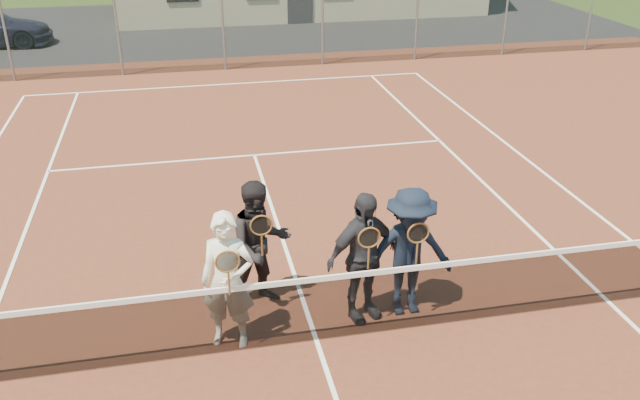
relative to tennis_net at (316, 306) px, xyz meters
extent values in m
plane|color=#2F4518|center=(0.00, 20.00, -0.54)|extent=(220.00, 220.00, 0.00)
cube|color=#562819|center=(0.00, 0.00, -0.53)|extent=(30.00, 30.00, 0.02)
cube|color=black|center=(-4.00, 20.00, -0.53)|extent=(40.00, 12.00, 0.01)
cube|color=white|center=(0.00, 11.88, -0.51)|extent=(10.97, 0.06, 0.01)
cube|color=white|center=(4.12, 0.00, -0.51)|extent=(0.06, 23.77, 0.01)
cube|color=white|center=(0.00, 6.40, -0.51)|extent=(8.23, 0.06, 0.01)
cube|color=white|center=(0.00, 0.00, -0.51)|extent=(0.06, 12.80, 0.01)
cube|color=black|center=(0.00, 0.00, -0.06)|extent=(11.60, 0.02, 0.88)
cube|color=white|center=(0.00, 0.00, 0.39)|extent=(11.60, 0.03, 0.07)
cylinder|color=slate|center=(-6.00, 13.50, 0.96)|extent=(0.07, 0.07, 3.00)
cylinder|color=slate|center=(-3.00, 13.50, 0.96)|extent=(0.07, 0.07, 3.00)
cylinder|color=slate|center=(0.00, 13.50, 0.96)|extent=(0.07, 0.07, 3.00)
cylinder|color=slate|center=(3.00, 13.50, 0.96)|extent=(0.07, 0.07, 3.00)
cylinder|color=slate|center=(6.00, 13.50, 0.96)|extent=(0.07, 0.07, 3.00)
cylinder|color=slate|center=(9.00, 13.50, 0.96)|extent=(0.07, 0.07, 3.00)
cylinder|color=slate|center=(12.00, 13.50, 0.96)|extent=(0.07, 0.07, 3.00)
cube|color=black|center=(0.00, 13.50, 0.96)|extent=(30.00, 0.03, 3.00)
imported|color=white|center=(-1.05, 0.20, 0.38)|extent=(0.75, 0.60, 1.80)
torus|color=brown|center=(-1.05, -0.07, 0.81)|extent=(0.29, 0.02, 0.29)
cylinder|color=black|center=(-1.05, -0.07, 0.81)|extent=(0.25, 0.00, 0.25)
cylinder|color=brown|center=(-1.05, -0.07, 0.53)|extent=(0.03, 0.03, 0.32)
imported|color=black|center=(-0.56, 1.00, 0.38)|extent=(1.02, 0.87, 1.80)
torus|color=brown|center=(-0.56, 0.73, 0.81)|extent=(0.29, 0.02, 0.29)
cylinder|color=black|center=(-0.56, 0.73, 0.81)|extent=(0.25, 0.00, 0.25)
cylinder|color=brown|center=(-0.56, 0.73, 0.53)|extent=(0.03, 0.03, 0.32)
imported|color=#27262C|center=(0.69, 0.41, 0.38)|extent=(1.14, 0.77, 1.80)
torus|color=brown|center=(0.69, 0.14, 0.81)|extent=(0.29, 0.02, 0.29)
cylinder|color=black|center=(0.69, 0.14, 0.81)|extent=(0.25, 0.00, 0.25)
cylinder|color=brown|center=(0.69, 0.14, 0.53)|extent=(0.03, 0.03, 0.32)
imported|color=black|center=(1.31, 0.40, 0.38)|extent=(1.17, 0.67, 1.80)
torus|color=brown|center=(1.31, 0.13, 0.81)|extent=(0.29, 0.02, 0.29)
cylinder|color=black|center=(1.31, 0.13, 0.81)|extent=(0.25, 0.00, 0.25)
cylinder|color=brown|center=(1.31, 0.13, 0.53)|extent=(0.03, 0.03, 0.32)
camera|label=1|loc=(-1.40, -6.80, 4.79)|focal=38.00mm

